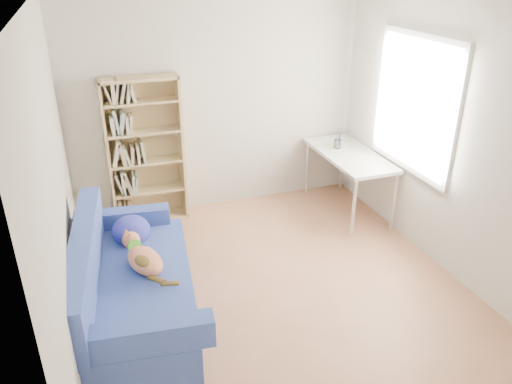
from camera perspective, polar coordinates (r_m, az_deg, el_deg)
ground at (r=4.83m, az=2.40°, el=-11.27°), size 4.00×4.00×0.00m
room_shell at (r=4.13m, az=3.92°, el=7.78°), size 3.54×4.04×2.62m
sofa at (r=4.38m, az=-14.10°, el=-10.80°), size 1.11×1.99×0.93m
bookshelf at (r=5.85m, az=-12.45°, el=3.87°), size 0.85×0.27×1.71m
desk at (r=6.08m, az=10.63°, el=3.78°), size 0.61×1.34×0.75m
pen_cup at (r=6.17m, az=9.30°, el=5.55°), size 0.09×0.09×0.18m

